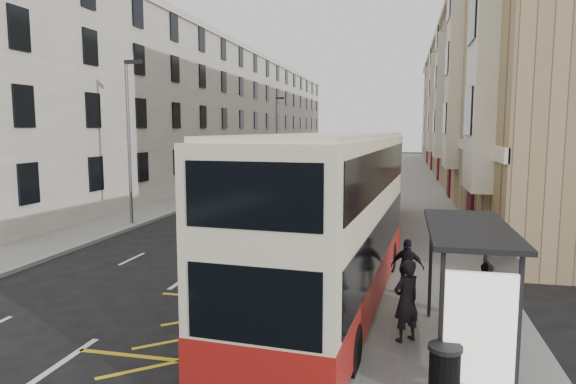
% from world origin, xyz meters
% --- Properties ---
extents(ground, '(200.00, 200.00, 0.00)m').
position_xyz_m(ground, '(0.00, 0.00, 0.00)').
color(ground, black).
rests_on(ground, ground).
extents(pavement_right, '(4.00, 120.00, 0.15)m').
position_xyz_m(pavement_right, '(8.00, 30.00, 0.07)').
color(pavement_right, slate).
rests_on(pavement_right, ground).
extents(pavement_left, '(3.00, 120.00, 0.15)m').
position_xyz_m(pavement_left, '(-7.50, 30.00, 0.07)').
color(pavement_left, slate).
rests_on(pavement_left, ground).
extents(kerb_right, '(0.25, 120.00, 0.15)m').
position_xyz_m(kerb_right, '(6.00, 30.00, 0.07)').
color(kerb_right, gray).
rests_on(kerb_right, ground).
extents(kerb_left, '(0.25, 120.00, 0.15)m').
position_xyz_m(kerb_left, '(-6.00, 30.00, 0.07)').
color(kerb_left, gray).
rests_on(kerb_left, ground).
extents(road_markings, '(10.00, 110.00, 0.01)m').
position_xyz_m(road_markings, '(0.00, 45.00, 0.01)').
color(road_markings, silver).
rests_on(road_markings, ground).
extents(terrace_right, '(10.75, 79.00, 15.25)m').
position_xyz_m(terrace_right, '(14.88, 45.38, 7.52)').
color(terrace_right, tan).
rests_on(terrace_right, ground).
extents(terrace_left, '(9.18, 79.00, 13.25)m').
position_xyz_m(terrace_left, '(-13.43, 45.50, 6.52)').
color(terrace_left, beige).
rests_on(terrace_left, ground).
extents(bus_shelter, '(1.65, 4.25, 2.70)m').
position_xyz_m(bus_shelter, '(8.34, -0.39, 2.14)').
color(bus_shelter, black).
rests_on(bus_shelter, pavement_right).
extents(guard_railing, '(0.06, 6.56, 1.01)m').
position_xyz_m(guard_railing, '(6.25, 5.75, 0.86)').
color(guard_railing, '#AE1415').
rests_on(guard_railing, pavement_right).
extents(street_lamp_near, '(0.93, 0.18, 8.00)m').
position_xyz_m(street_lamp_near, '(-6.35, 12.00, 4.64)').
color(street_lamp_near, slate).
rests_on(street_lamp_near, pavement_left).
extents(street_lamp_far, '(0.93, 0.18, 8.00)m').
position_xyz_m(street_lamp_far, '(-6.35, 42.00, 4.64)').
color(street_lamp_far, slate).
rests_on(street_lamp_far, pavement_left).
extents(double_decker_front, '(3.58, 11.99, 4.72)m').
position_xyz_m(double_decker_front, '(5.00, 2.47, 2.40)').
color(double_decker_front, beige).
rests_on(double_decker_front, ground).
extents(double_decker_rear, '(2.76, 11.19, 4.45)m').
position_xyz_m(double_decker_rear, '(5.00, 14.52, 2.26)').
color(double_decker_rear, beige).
rests_on(double_decker_rear, ground).
extents(litter_bin, '(0.59, 0.59, 0.98)m').
position_xyz_m(litter_bin, '(7.63, -2.16, 0.66)').
color(litter_bin, black).
rests_on(litter_bin, pavement_right).
extents(pedestrian_near, '(0.80, 0.78, 1.85)m').
position_xyz_m(pedestrian_near, '(6.98, 0.24, 1.08)').
color(pedestrian_near, black).
rests_on(pedestrian_near, pavement_right).
extents(pedestrian_mid, '(0.82, 0.69, 1.52)m').
position_xyz_m(pedestrian_mid, '(8.89, 1.64, 0.91)').
color(pedestrian_mid, black).
rests_on(pedestrian_mid, pavement_right).
extents(pedestrian_far, '(1.00, 0.56, 1.61)m').
position_xyz_m(pedestrian_far, '(7.02, 3.53, 0.96)').
color(pedestrian_far, black).
rests_on(pedestrian_far, pavement_right).
extents(white_van, '(3.30, 5.17, 1.33)m').
position_xyz_m(white_van, '(-5.10, 40.28, 0.66)').
color(white_van, silver).
rests_on(white_van, ground).
extents(car_silver, '(2.32, 4.26, 1.37)m').
position_xyz_m(car_silver, '(-5.20, 59.42, 0.69)').
color(car_silver, '#939599').
rests_on(car_silver, ground).
extents(car_dark, '(1.93, 4.05, 1.28)m').
position_xyz_m(car_dark, '(-5.20, 69.49, 0.64)').
color(car_dark, black).
rests_on(car_dark, ground).
extents(car_red, '(3.10, 5.02, 1.36)m').
position_xyz_m(car_red, '(2.89, 59.04, 0.68)').
color(car_red, '#A10B1D').
rests_on(car_red, ground).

